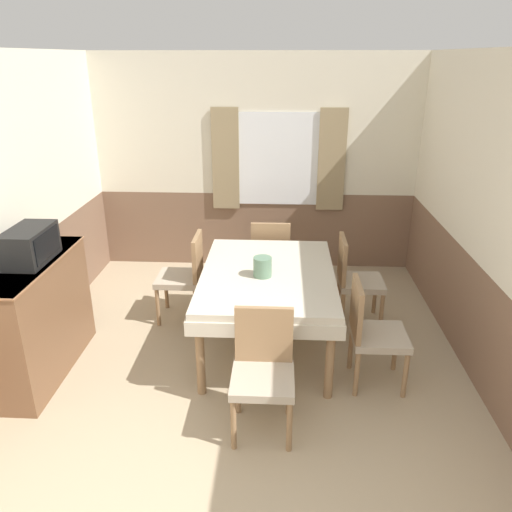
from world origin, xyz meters
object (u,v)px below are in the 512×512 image
Objects in this scene: chair_head_near at (263,368)px; sideboard at (36,317)px; chair_head_window at (271,255)px; tv at (30,245)px; vase at (263,267)px; chair_right_near at (371,330)px; dining_table at (268,282)px; chair_right_far at (355,277)px; chair_left_far at (185,274)px.

sideboard is at bearing -17.19° from chair_head_near.
tv reaches higher than chair_head_window.
chair_right_near is at bearing -25.45° from vase.
chair_right_near and chair_head_near have the same top height.
dining_table is 1.85× the size of chair_head_near.
chair_right_far is at bearing -33.62° from chair_head_window.
chair_right_far is 1.00× the size of chair_right_near.
dining_table is 3.33× the size of tv.
chair_right_far is 1.00× the size of chair_left_far.
chair_head_near is 2.01m from sideboard.
sideboard is 1.94m from vase.
vase reaches higher than chair_left_far.
chair_right_near is 0.70× the size of sideboard.
chair_right_near is at bearing -0.57° from sideboard.
chair_left_far is at bearing 148.65° from dining_table.
dining_table is at bearing -90.00° from chair_head_near.
chair_head_near is at bearing -56.38° from chair_right_near.
chair_head_window is 0.70× the size of sideboard.
chair_head_near is (0.85, -1.60, 0.00)m from chair_left_far.
sideboard is (-1.92, 0.59, 0.02)m from chair_head_near.
chair_head_near is at bearing -90.00° from chair_head_window.
chair_left_far is 5.17× the size of vase.
chair_right_near and chair_left_far have the same top height.
chair_right_far is 1.00× the size of chair_head_near.
sideboard is 2.55× the size of tv.
tv reaches higher than sideboard.
tv reaches higher than vase.
sideboard reaches higher than chair_right_far.
chair_head_window reaches higher than dining_table.
dining_table is 1.85× the size of chair_head_window.
vase is (-0.05, -1.17, 0.35)m from chair_head_window.
chair_right_near is 1.99m from chair_left_far.
chair_right_near is 2.80m from tv.
chair_right_near is 5.17× the size of vase.
chair_right_far is at bearing -90.00° from chair_left_far.
vase is (-0.05, -0.09, 0.19)m from dining_table.
vase reaches higher than chair_head_near.
chair_right_near is 1.00× the size of chair_left_far.
chair_left_far is (-0.85, 0.52, -0.16)m from dining_table.
chair_head_near reaches higher than dining_table.
chair_head_window is at bearing 90.00° from dining_table.
chair_right_far is at bearing 31.35° from dining_table.
chair_right_far is 1.04m from chair_right_near.
chair_right_near is (0.00, -1.04, 0.00)m from chair_right_far.
chair_head_near is 0.70× the size of sideboard.
tv reaches higher than chair_head_near.
chair_right_near reaches higher than dining_table.
chair_head_near is at bearing -152.03° from chair_left_far.
chair_right_far is 1.81m from chair_head_near.
vase reaches higher than chair_right_far.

